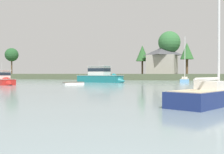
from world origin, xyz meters
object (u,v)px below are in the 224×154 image
(sailboat_navy, at_px, (214,100))
(dinghy_white, at_px, (73,84))
(cruiser_teal, at_px, (103,78))
(sailboat_skyblue, at_px, (185,81))
(cruiser_red, at_px, (2,81))

(sailboat_navy, distance_m, dinghy_white, 31.66)
(cruiser_teal, height_order, dinghy_white, cruiser_teal)
(sailboat_skyblue, bearing_deg, cruiser_red, -136.07)
(sailboat_skyblue, bearing_deg, sailboat_navy, -81.89)
(cruiser_red, bearing_deg, sailboat_skyblue, 43.93)
(dinghy_white, bearing_deg, sailboat_navy, -45.84)
(cruiser_red, xyz_separation_m, dinghy_white, (10.65, 4.69, -0.40))
(cruiser_red, distance_m, sailboat_navy, 37.34)
(dinghy_white, xyz_separation_m, sailboat_skyblue, (15.85, 20.84, 0.07))
(sailboat_navy, relative_size, cruiser_teal, 1.05)
(sailboat_navy, bearing_deg, sailboat_skyblue, 98.11)
(cruiser_red, bearing_deg, cruiser_teal, 57.71)
(cruiser_red, bearing_deg, dinghy_white, 23.75)
(sailboat_navy, height_order, sailboat_skyblue, sailboat_navy)
(cruiser_teal, bearing_deg, sailboat_skyblue, 28.05)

